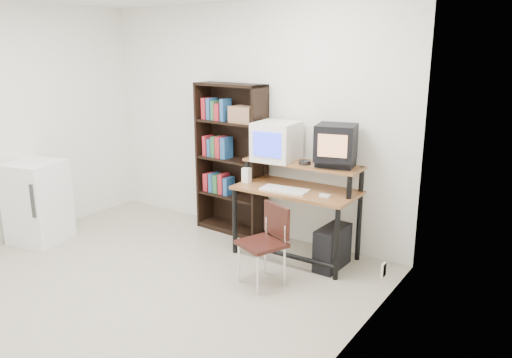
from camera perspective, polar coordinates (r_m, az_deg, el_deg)
The scene contains 17 objects.
floor at distance 4.71m, azimuth -15.31°, elevation -12.57°, with size 4.00×4.00×0.01m, color #BFB59E.
back_wall at distance 5.74m, azimuth -1.02°, elevation 6.64°, with size 4.00×0.01×2.60m, color white.
right_wall at distance 3.06m, azimuth 8.47°, elevation -0.92°, with size 0.01×4.00×2.60m, color white.
computer_desk at distance 5.09m, azimuth 4.76°, elevation -1.50°, with size 1.25×0.63×0.98m.
crt_monitor at distance 5.21m, azimuth 2.37°, elevation 4.33°, with size 0.45×0.46×0.40m.
vcr at distance 4.97m, azimuth 9.07°, elevation 1.75°, with size 0.36×0.26×0.08m, color black.
crt_tv at distance 4.90m, azimuth 9.13°, elevation 4.14°, with size 0.45×0.44×0.35m.
cd_spindle at distance 5.02m, azimuth 5.59°, elevation 1.83°, with size 0.12×0.12×0.05m, color #26262B.
keyboard at distance 4.97m, azimuth 3.27°, elevation -1.32°, with size 0.47×0.21×0.04m, color white.
mousepad at distance 4.82m, azimuth 7.77°, elevation -2.15°, with size 0.22×0.18×0.01m, color black.
mouse at distance 4.81m, azimuth 7.86°, elevation -1.95°, with size 0.10×0.06×0.03m, color white.
desk_speaker at distance 5.26m, azimuth -1.09°, elevation 0.37°, with size 0.08×0.07×0.17m, color white.
pc_tower at distance 5.01m, azimuth 8.72°, elevation -7.73°, with size 0.20×0.45×0.42m, color black.
school_chair at distance 4.56m, azimuth 1.29°, elevation -6.62°, with size 0.48×0.48×0.74m.
bookshelf at distance 5.76m, azimuth -2.74°, elevation 2.52°, with size 0.88×0.34×1.73m.
mini_fridge at distance 6.06m, azimuth -23.69°, elevation -2.41°, with size 0.63×0.63×0.91m.
wall_outlet at distance 4.41m, azimuth 14.38°, elevation -10.02°, with size 0.02×0.08×0.12m, color beige.
Camera 1 is at (3.24, -2.67, 2.12)m, focal length 35.00 mm.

